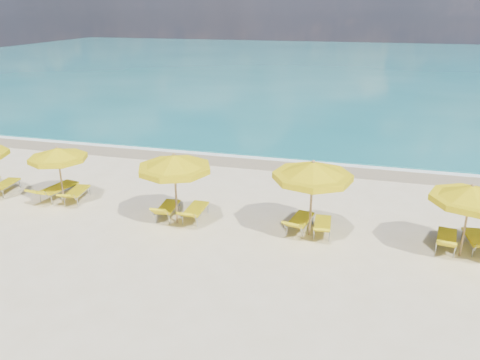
# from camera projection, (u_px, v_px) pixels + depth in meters

# --- Properties ---
(ground_plane) EXTENTS (120.00, 120.00, 0.00)m
(ground_plane) POSITION_uv_depth(u_px,v_px,m) (229.00, 227.00, 16.04)
(ground_plane) COLOR beige
(ocean) EXTENTS (120.00, 80.00, 0.30)m
(ocean) POSITION_uv_depth(u_px,v_px,m) (335.00, 65.00, 59.44)
(ocean) COLOR #13676E
(ocean) RESTS_ON ground
(wet_sand_band) EXTENTS (120.00, 2.60, 0.01)m
(wet_sand_band) POSITION_uv_depth(u_px,v_px,m) (272.00, 162.00, 22.73)
(wet_sand_band) COLOR tan
(wet_sand_band) RESTS_ON ground
(foam_line) EXTENTS (120.00, 1.20, 0.03)m
(foam_line) POSITION_uv_depth(u_px,v_px,m) (275.00, 157.00, 23.45)
(foam_line) COLOR white
(foam_line) RESTS_ON ground
(whitecap_near) EXTENTS (14.00, 0.36, 0.05)m
(whitecap_near) POSITION_uv_depth(u_px,v_px,m) (215.00, 114.00, 32.87)
(whitecap_near) COLOR white
(whitecap_near) RESTS_ON ground
(whitecap_far) EXTENTS (18.00, 0.30, 0.05)m
(whitecap_far) POSITION_uv_depth(u_px,v_px,m) (417.00, 105.00, 35.78)
(whitecap_far) COLOR white
(whitecap_far) RESTS_ON ground
(umbrella_2) EXTENTS (2.26, 2.26, 2.21)m
(umbrella_2) POSITION_uv_depth(u_px,v_px,m) (58.00, 155.00, 17.58)
(umbrella_2) COLOR #A68253
(umbrella_2) RESTS_ON ground
(umbrella_3) EXTENTS (2.56, 2.56, 2.55)m
(umbrella_3) POSITION_uv_depth(u_px,v_px,m) (174.00, 164.00, 15.63)
(umbrella_3) COLOR #A68253
(umbrella_3) RESTS_ON ground
(umbrella_4) EXTENTS (2.89, 2.89, 2.61)m
(umbrella_4) POSITION_uv_depth(u_px,v_px,m) (313.00, 172.00, 14.75)
(umbrella_4) COLOR #A68253
(umbrella_4) RESTS_ON ground
(umbrella_5) EXTENTS (2.45, 2.45, 2.35)m
(umbrella_5) POSITION_uv_depth(u_px,v_px,m) (471.00, 195.00, 13.53)
(umbrella_5) COLOR #A68253
(umbrella_5) RESTS_ON ground
(lounger_1_right) EXTENTS (0.76, 1.75, 0.79)m
(lounger_1_right) POSITION_uv_depth(u_px,v_px,m) (5.00, 188.00, 18.96)
(lounger_1_right) COLOR #A5A8AD
(lounger_1_right) RESTS_ON ground
(lounger_2_left) EXTENTS (1.05, 2.17, 0.77)m
(lounger_2_left) POSITION_uv_depth(u_px,v_px,m) (58.00, 192.00, 18.42)
(lounger_2_left) COLOR #A5A8AD
(lounger_2_left) RESTS_ON ground
(lounger_2_right) EXTENTS (0.84, 1.83, 0.69)m
(lounger_2_right) POSITION_uv_depth(u_px,v_px,m) (77.00, 195.00, 18.20)
(lounger_2_right) COLOR #A5A8AD
(lounger_2_right) RESTS_ON ground
(lounger_3_left) EXTENTS (0.71, 1.75, 0.77)m
(lounger_3_left) POSITION_uv_depth(u_px,v_px,m) (167.00, 211.00, 16.78)
(lounger_3_left) COLOR #A5A8AD
(lounger_3_left) RESTS_ON ground
(lounger_3_right) EXTENTS (0.63, 1.84, 0.74)m
(lounger_3_right) POSITION_uv_depth(u_px,v_px,m) (195.00, 214.00, 16.57)
(lounger_3_right) COLOR #A5A8AD
(lounger_3_right) RESTS_ON ground
(lounger_4_left) EXTENTS (0.90, 1.87, 0.75)m
(lounger_4_left) POSITION_uv_depth(u_px,v_px,m) (300.00, 224.00, 15.79)
(lounger_4_left) COLOR #A5A8AD
(lounger_4_left) RESTS_ON ground
(lounger_4_right) EXTENTS (0.63, 1.70, 0.67)m
(lounger_4_right) POSITION_uv_depth(u_px,v_px,m) (322.00, 228.00, 15.55)
(lounger_4_right) COLOR #A5A8AD
(lounger_4_right) RESTS_ON ground
(lounger_5_left) EXTENTS (0.85, 1.81, 0.74)m
(lounger_5_left) POSITION_uv_depth(u_px,v_px,m) (446.00, 242.00, 14.60)
(lounger_5_left) COLOR #A5A8AD
(lounger_5_left) RESTS_ON ground
(lounger_5_right) EXTENTS (0.77, 1.85, 0.73)m
(lounger_5_right) POSITION_uv_depth(u_px,v_px,m) (477.00, 243.00, 14.52)
(lounger_5_right) COLOR #A5A8AD
(lounger_5_right) RESTS_ON ground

